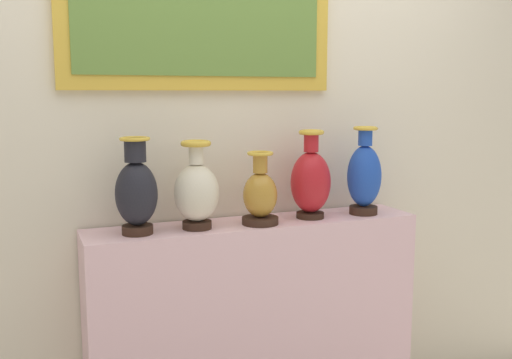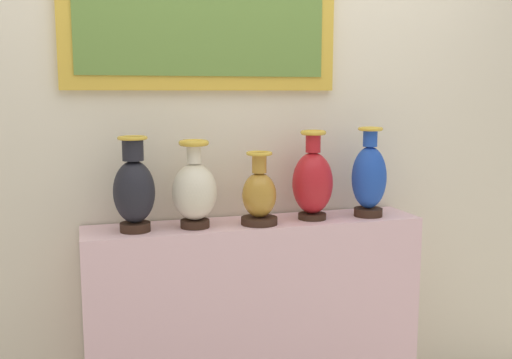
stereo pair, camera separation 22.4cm
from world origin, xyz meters
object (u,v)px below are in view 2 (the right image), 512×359
vase_sapphire (369,177)px  vase_ivory (194,190)px  vase_onyx (134,190)px  vase_ochre (260,195)px  vase_crimson (313,182)px

vase_sapphire → vase_ivory: bearing=179.7°
vase_sapphire → vase_onyx: bearing=179.7°
vase_onyx → vase_ochre: (0.51, -0.02, -0.05)m
vase_ochre → vase_crimson: bearing=6.9°
vase_sapphire → vase_ochre: bearing=-178.2°
vase_ochre → vase_sapphire: size_ratio=0.77×
vase_crimson → vase_sapphire: size_ratio=0.98×
vase_ivory → vase_sapphire: 0.79m
vase_crimson → vase_sapphire: (0.26, -0.01, 0.01)m
vase_ochre → vase_ivory: bearing=175.8°
vase_ochre → vase_sapphire: bearing=1.8°
vase_onyx → vase_sapphire: 1.03m
vase_onyx → vase_sapphire: size_ratio=0.95×
vase_ochre → vase_crimson: (0.25, 0.03, 0.04)m
vase_ivory → vase_sapphire: size_ratio=0.90×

